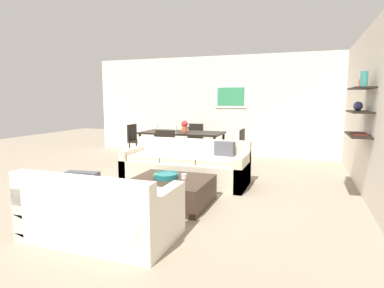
# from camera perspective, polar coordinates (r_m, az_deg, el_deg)

# --- Properties ---
(ground_plane) EXTENTS (18.00, 18.00, 0.00)m
(ground_plane) POSITION_cam_1_polar(r_m,az_deg,el_deg) (5.71, -2.80, -7.63)
(ground_plane) COLOR gray
(back_wall_unit) EXTENTS (8.40, 0.09, 2.70)m
(back_wall_unit) POSITION_cam_1_polar(r_m,az_deg,el_deg) (8.80, 7.79, 6.72)
(back_wall_unit) COLOR silver
(back_wall_unit) RESTS_ON ground
(right_wall_shelf_unit) EXTENTS (0.34, 8.20, 2.70)m
(right_wall_shelf_unit) POSITION_cam_1_polar(r_m,az_deg,el_deg) (5.76, 28.93, 5.14)
(right_wall_shelf_unit) COLOR silver
(right_wall_shelf_unit) RESTS_ON ground
(sofa_beige) EXTENTS (2.27, 0.90, 0.78)m
(sofa_beige) POSITION_cam_1_polar(r_m,az_deg,el_deg) (5.93, -1.04, -4.14)
(sofa_beige) COLOR beige
(sofa_beige) RESTS_ON ground
(loveseat_white) EXTENTS (1.65, 0.90, 0.78)m
(loveseat_white) POSITION_cam_1_polar(r_m,az_deg,el_deg) (3.77, -16.06, -11.63)
(loveseat_white) COLOR silver
(loveseat_white) RESTS_ON ground
(coffee_table) EXTENTS (1.14, 1.01, 0.38)m
(coffee_table) POSITION_cam_1_polar(r_m,az_deg,el_deg) (4.77, -3.87, -8.42)
(coffee_table) COLOR #38281E
(coffee_table) RESTS_ON ground
(decorative_bowl) EXTENTS (0.36, 0.36, 0.08)m
(decorative_bowl) POSITION_cam_1_polar(r_m,az_deg,el_deg) (4.76, -4.66, -5.61)
(decorative_bowl) COLOR #19666B
(decorative_bowl) RESTS_ON coffee_table
(candle_jar) EXTENTS (0.08, 0.08, 0.08)m
(candle_jar) POSITION_cam_1_polar(r_m,az_deg,el_deg) (4.70, -1.43, -5.80)
(candle_jar) COLOR silver
(candle_jar) RESTS_ON coffee_table
(apple_on_coffee_table) EXTENTS (0.08, 0.08, 0.08)m
(apple_on_coffee_table) POSITION_cam_1_polar(r_m,az_deg,el_deg) (4.76, -6.50, -5.65)
(apple_on_coffee_table) COLOR #669E2D
(apple_on_coffee_table) RESTS_ON coffee_table
(dining_table) EXTENTS (1.98, 0.95, 0.75)m
(dining_table) POSITION_cam_1_polar(r_m,az_deg,el_deg) (7.78, -1.78, 1.70)
(dining_table) COLOR black
(dining_table) RESTS_ON ground
(dining_chair_head) EXTENTS (0.44, 0.44, 0.88)m
(dining_chair_head) POSITION_cam_1_polar(r_m,az_deg,el_deg) (8.62, 0.36, 1.11)
(dining_chair_head) COLOR black
(dining_chair_head) RESTS_ON ground
(dining_chair_foot) EXTENTS (0.44, 0.44, 0.88)m
(dining_chair_foot) POSITION_cam_1_polar(r_m,az_deg,el_deg) (6.99, -4.40, -0.53)
(dining_chair_foot) COLOR black
(dining_chair_foot) RESTS_ON ground
(dining_chair_left_far) EXTENTS (0.44, 0.44, 0.88)m
(dining_chair_left_far) POSITION_cam_1_polar(r_m,az_deg,el_deg) (8.59, -9.97, 0.96)
(dining_chair_left_far) COLOR black
(dining_chair_left_far) RESTS_ON ground
(dining_chair_right_near) EXTENTS (0.44, 0.44, 0.88)m
(dining_chair_right_near) POSITION_cam_1_polar(r_m,az_deg,el_deg) (7.20, 8.01, -0.33)
(dining_chair_right_near) COLOR black
(dining_chair_right_near) RESTS_ON ground
(wine_glass_left_far) EXTENTS (0.06, 0.06, 0.16)m
(wine_glass_left_far) POSITION_cam_1_polar(r_m,az_deg,el_deg) (8.15, -6.21, 3.16)
(wine_glass_left_far) COLOR silver
(wine_glass_left_far) RESTS_ON dining_table
(wine_glass_foot) EXTENTS (0.07, 0.07, 0.19)m
(wine_glass_foot) POSITION_cam_1_polar(r_m,az_deg,el_deg) (7.37, -2.96, 2.85)
(wine_glass_foot) COLOR silver
(wine_glass_foot) RESTS_ON dining_table
(wine_glass_head) EXTENTS (0.06, 0.06, 0.19)m
(wine_glass_head) POSITION_cam_1_polar(r_m,az_deg,el_deg) (8.14, -0.72, 3.39)
(wine_glass_head) COLOR silver
(wine_glass_head) RESTS_ON dining_table
(centerpiece_vase) EXTENTS (0.16, 0.16, 0.28)m
(centerpiece_vase) POSITION_cam_1_polar(r_m,az_deg,el_deg) (7.75, -1.33, 3.28)
(centerpiece_vase) COLOR #D85933
(centerpiece_vase) RESTS_ON dining_table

